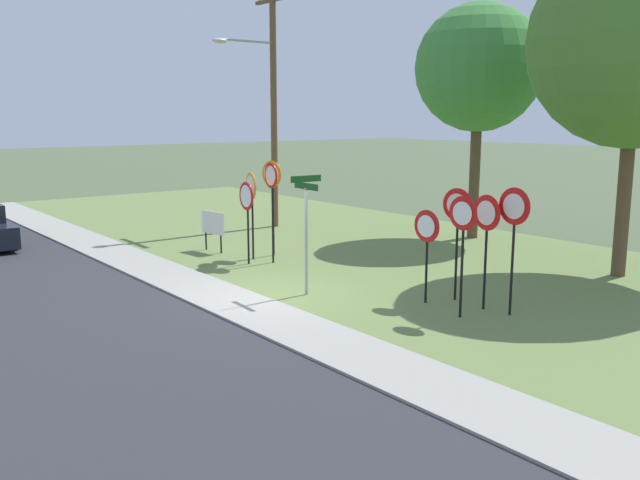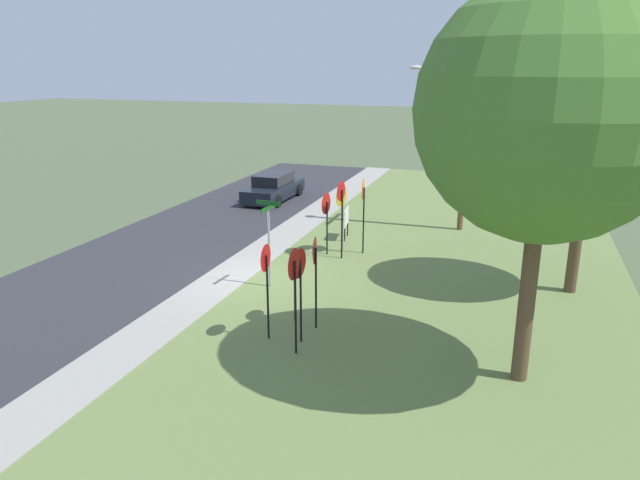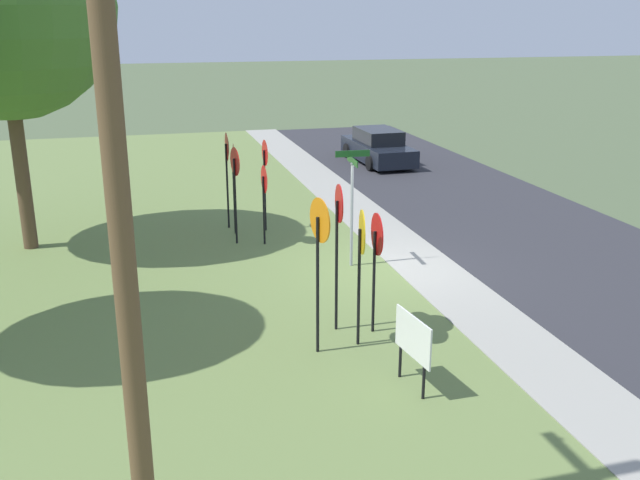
# 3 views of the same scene
# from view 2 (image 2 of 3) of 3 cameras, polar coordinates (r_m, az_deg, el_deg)

# --- Properties ---
(ground_plane) EXTENTS (160.00, 160.00, 0.00)m
(ground_plane) POSITION_cam_2_polar(r_m,az_deg,el_deg) (19.85, -6.64, -3.73)
(ground_plane) COLOR #4C5B3D
(road_asphalt) EXTENTS (44.00, 6.40, 0.01)m
(road_asphalt) POSITION_cam_2_polar(r_m,az_deg,el_deg) (22.24, -17.92, -2.17)
(road_asphalt) COLOR #2D2D33
(road_asphalt) RESTS_ON ground_plane
(sidewalk_strip) EXTENTS (44.00, 1.60, 0.06)m
(sidewalk_strip) POSITION_cam_2_polar(r_m,az_deg,el_deg) (20.18, -8.71, -3.38)
(sidewalk_strip) COLOR #99968C
(sidewalk_strip) RESTS_ON ground_plane
(grass_median) EXTENTS (44.00, 12.00, 0.04)m
(grass_median) POSITION_cam_2_polar(r_m,az_deg,el_deg) (18.24, 10.78, -5.75)
(grass_median) COLOR olive
(grass_median) RESTS_ON ground_plane
(stop_sign_near_left) EXTENTS (0.77, 0.16, 2.84)m
(stop_sign_near_left) POSITION_cam_2_polar(r_m,az_deg,el_deg) (21.70, 4.20, 4.00)
(stop_sign_near_left) COLOR black
(stop_sign_near_left) RESTS_ON grass_median
(stop_sign_near_right) EXTENTS (0.71, 0.12, 2.85)m
(stop_sign_near_right) POSITION_cam_2_polar(r_m,az_deg,el_deg) (21.07, 2.08, 3.60)
(stop_sign_near_right) COLOR black
(stop_sign_near_right) RESTS_ON grass_median
(stop_sign_far_left) EXTENTS (0.78, 0.18, 2.55)m
(stop_sign_far_left) POSITION_cam_2_polar(r_m,az_deg,el_deg) (21.87, 2.11, 3.54)
(stop_sign_far_left) COLOR black
(stop_sign_far_left) RESTS_ON grass_median
(stop_sign_far_center) EXTENTS (0.79, 0.11, 2.33)m
(stop_sign_far_center) POSITION_cam_2_polar(r_m,az_deg,el_deg) (21.60, 0.61, 2.93)
(stop_sign_far_center) COLOR black
(stop_sign_far_center) RESTS_ON grass_median
(yield_sign_near_left) EXTENTS (0.77, 0.12, 2.51)m
(yield_sign_near_left) POSITION_cam_2_polar(r_m,az_deg,el_deg) (14.67, -2.02, -3.17)
(yield_sign_near_left) COLOR black
(yield_sign_near_left) RESTS_ON grass_median
(yield_sign_near_right) EXTENTS (0.73, 0.11, 2.11)m
(yield_sign_near_right) POSITION_cam_2_polar(r_m,az_deg,el_deg) (15.99, -2.60, -2.68)
(yield_sign_near_right) COLOR black
(yield_sign_near_right) RESTS_ON grass_median
(yield_sign_far_left) EXTENTS (0.71, 0.11, 2.55)m
(yield_sign_far_left) POSITION_cam_2_polar(r_m,az_deg,el_deg) (14.90, -5.27, -2.81)
(yield_sign_far_left) COLOR black
(yield_sign_far_left) RESTS_ON grass_median
(yield_sign_far_right) EXTENTS (0.74, 0.17, 2.57)m
(yield_sign_far_right) POSITION_cam_2_polar(r_m,az_deg,el_deg) (15.42, -0.52, -1.98)
(yield_sign_far_right) COLOR black
(yield_sign_far_right) RESTS_ON grass_median
(yield_sign_center) EXTENTS (0.78, 0.10, 2.71)m
(yield_sign_center) POSITION_cam_2_polar(r_m,az_deg,el_deg) (14.04, -2.55, -3.42)
(yield_sign_center) COLOR black
(yield_sign_center) RESTS_ON grass_median
(street_name_post) EXTENTS (0.96, 0.82, 2.81)m
(street_name_post) POSITION_cam_2_polar(r_m,az_deg,el_deg) (18.51, -4.97, 0.40)
(street_name_post) COLOR #9EA0A8
(street_name_post) RESTS_ON grass_median
(utility_pole) EXTENTS (2.10, 2.60, 9.35)m
(utility_pole) POSITION_cam_2_polar(r_m,az_deg,el_deg) (25.18, 13.73, 12.13)
(utility_pole) COLOR brown
(utility_pole) RESTS_ON grass_median
(notice_board) EXTENTS (1.09, 0.17, 1.25)m
(notice_board) POSITION_cam_2_polar(r_m,az_deg,el_deg) (23.82, 2.55, 2.09)
(notice_board) COLOR black
(notice_board) RESTS_ON grass_median
(oak_tree_left) EXTENTS (4.22, 4.22, 7.82)m
(oak_tree_left) POSITION_cam_2_polar(r_m,az_deg,el_deg) (18.98, 24.94, 11.65)
(oak_tree_left) COLOR brown
(oak_tree_left) RESTS_ON grass_median
(oak_tree_right) EXTENTS (5.35, 5.35, 8.65)m
(oak_tree_right) POSITION_cam_2_polar(r_m,az_deg,el_deg) (12.80, 21.14, 11.55)
(oak_tree_right) COLOR brown
(oak_tree_right) RESTS_ON grass_median
(parked_hatchback_near) EXTENTS (4.57, 1.96, 1.39)m
(parked_hatchback_near) POSITION_cam_2_polar(r_m,az_deg,el_deg) (30.91, -4.50, 5.05)
(parked_hatchback_near) COLOR black
(parked_hatchback_near) RESTS_ON road_asphalt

